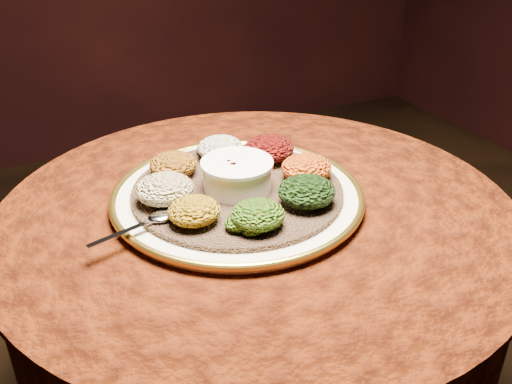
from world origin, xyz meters
name	(u,v)px	position (x,y,z in m)	size (l,w,h in m)	color
table	(257,283)	(0.00, 0.00, 0.55)	(0.96, 0.96, 0.73)	black
platter	(238,196)	(-0.03, 0.03, 0.75)	(0.47, 0.47, 0.02)	white
injera	(237,191)	(-0.03, 0.03, 0.76)	(0.39, 0.39, 0.01)	brown
stew_bowl	(237,173)	(-0.03, 0.03, 0.79)	(0.13, 0.13, 0.06)	white
spoon	(156,219)	(-0.20, -0.02, 0.77)	(0.16, 0.06, 0.01)	silver
portion_ayib	(220,148)	(0.00, 0.16, 0.78)	(0.09, 0.09, 0.05)	white
portion_kitfo	(269,149)	(0.08, 0.11, 0.79)	(0.10, 0.10, 0.05)	black
portion_tikil	(306,168)	(0.11, 0.01, 0.79)	(0.10, 0.09, 0.05)	#A4710D
portion_gomen	(307,191)	(0.06, -0.08, 0.79)	(0.10, 0.10, 0.05)	black
portion_mixveg	(258,215)	(-0.05, -0.10, 0.78)	(0.09, 0.09, 0.04)	#A0240A
portion_kik	(194,211)	(-0.14, -0.05, 0.78)	(0.09, 0.08, 0.04)	#A1780E
portion_timatim	(165,189)	(-0.16, 0.04, 0.79)	(0.10, 0.10, 0.05)	maroon
portion_shiro	(173,165)	(-0.11, 0.13, 0.78)	(0.09, 0.09, 0.04)	#864E10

